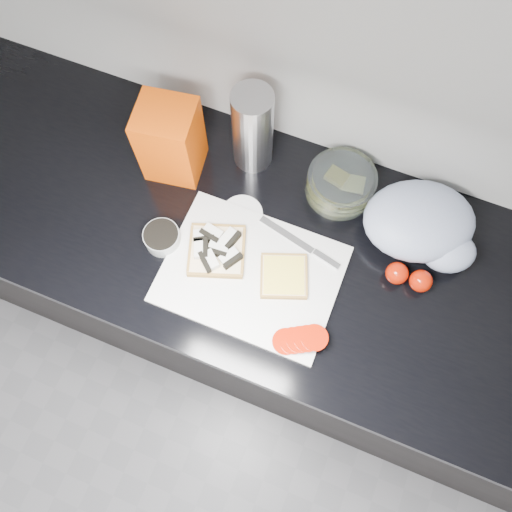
% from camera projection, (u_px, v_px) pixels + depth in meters
% --- Properties ---
extents(base_cabinet, '(3.50, 0.60, 0.86)m').
position_uv_depth(base_cabinet, '(298.00, 309.00, 1.61)').
color(base_cabinet, black).
rests_on(base_cabinet, ground).
extents(countertop, '(3.50, 0.64, 0.04)m').
position_uv_depth(countertop, '(312.00, 260.00, 1.19)').
color(countertop, black).
rests_on(countertop, base_cabinet).
extents(cutting_board, '(0.40, 0.30, 0.01)m').
position_uv_depth(cutting_board, '(251.00, 274.00, 1.15)').
color(cutting_board, silver).
rests_on(cutting_board, countertop).
extents(bread_left, '(0.17, 0.17, 0.04)m').
position_uv_depth(bread_left, '(216.00, 249.00, 1.16)').
color(bread_left, beige).
rests_on(bread_left, cutting_board).
extents(bread_right, '(0.14, 0.14, 0.02)m').
position_uv_depth(bread_right, '(284.00, 276.00, 1.14)').
color(bread_right, beige).
rests_on(bread_right, cutting_board).
extents(tomato_slices, '(0.13, 0.10, 0.03)m').
position_uv_depth(tomato_slices, '(300.00, 340.00, 1.08)').
color(tomato_slices, '#AD1804').
rests_on(tomato_slices, cutting_board).
extents(knife, '(0.22, 0.07, 0.01)m').
position_uv_depth(knife, '(309.00, 249.00, 1.17)').
color(knife, silver).
rests_on(knife, cutting_board).
extents(seed_tub, '(0.09, 0.09, 0.04)m').
position_uv_depth(seed_tub, '(162.00, 237.00, 1.17)').
color(seed_tub, '#989D9C').
rests_on(seed_tub, countertop).
extents(tub_lid, '(0.11, 0.11, 0.01)m').
position_uv_depth(tub_lid, '(242.00, 214.00, 1.21)').
color(tub_lid, silver).
rests_on(tub_lid, countertop).
extents(glass_bowl, '(0.17, 0.17, 0.07)m').
position_uv_depth(glass_bowl, '(341.00, 184.00, 1.21)').
color(glass_bowl, silver).
rests_on(glass_bowl, countertop).
extents(bread_bag, '(0.15, 0.14, 0.21)m').
position_uv_depth(bread_bag, '(171.00, 141.00, 1.17)').
color(bread_bag, red).
rests_on(bread_bag, countertop).
extents(steel_canister, '(0.10, 0.10, 0.23)m').
position_uv_depth(steel_canister, '(253.00, 129.00, 1.17)').
color(steel_canister, '#B4B5B9').
rests_on(steel_canister, countertop).
extents(grocery_bag, '(0.32, 0.29, 0.11)m').
position_uv_depth(grocery_bag, '(423.00, 225.00, 1.15)').
color(grocery_bag, '#99A4BD').
rests_on(grocery_bag, countertop).
extents(whole_tomatoes, '(0.11, 0.05, 0.05)m').
position_uv_depth(whole_tomatoes, '(409.00, 277.00, 1.13)').
color(whole_tomatoes, '#AD1804').
rests_on(whole_tomatoes, countertop).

